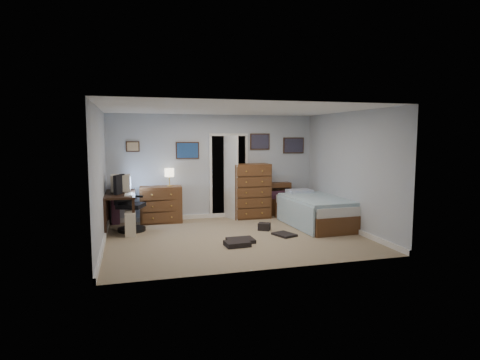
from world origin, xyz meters
name	(u,v)px	position (x,y,z in m)	size (l,w,h in m)	color
floor	(236,238)	(0.00, 0.00, -0.01)	(5.00, 4.00, 0.02)	gray
computer_desk	(115,202)	(-2.29, 1.29, 0.60)	(0.64, 1.37, 0.79)	black
crt_monitor	(121,183)	(-2.18, 1.43, 0.98)	(0.41, 0.38, 0.38)	beige
keyboard	(129,195)	(-2.02, 0.93, 0.80)	(0.16, 0.42, 0.03)	beige
pc_tower	(131,223)	(-2.00, 0.73, 0.24)	(0.22, 0.44, 0.47)	beige
office_chair	(128,209)	(-2.04, 1.11, 0.46)	(0.75, 0.75, 1.19)	black
media_stack	(115,205)	(-2.32, 1.87, 0.44)	(0.18, 0.18, 0.89)	maroon
low_dresser	(161,204)	(-1.31, 1.77, 0.42)	(0.94, 0.47, 0.84)	brown
table_lamp	(169,173)	(-1.11, 1.78, 1.14)	(0.22, 0.22, 0.41)	gold
doorway	(226,175)	(0.35, 2.27, 1.00)	(0.96, 1.12, 2.05)	black
tall_dresser	(251,191)	(0.85, 1.75, 0.66)	(0.90, 0.53, 1.32)	brown
headboard_bookcase	(273,198)	(1.47, 1.86, 0.44)	(0.92, 0.26, 0.82)	brown
bed	(315,210)	(1.98, 0.58, 0.33)	(1.22, 2.17, 0.70)	brown
wall_posters	(237,146)	(0.57, 1.98, 1.75)	(4.38, 0.04, 0.60)	#331E11
floor_clutter	(252,237)	(0.25, -0.28, 0.04)	(1.57, 1.36, 0.15)	black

